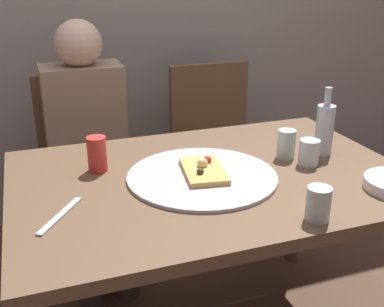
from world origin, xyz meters
TOP-DOWN VIEW (x-y plane):
  - dining_table at (0.00, 0.00)m, footprint 1.32×0.91m
  - pizza_tray at (-0.04, -0.02)m, footprint 0.50×0.50m
  - pizza_slice_last at (-0.03, -0.00)m, footprint 0.16×0.24m
  - wine_bottle at (0.46, 0.04)m, footprint 0.07×0.07m
  - tumbler_near at (0.31, 0.05)m, footprint 0.07×0.07m
  - tumbler_far at (0.16, -0.38)m, footprint 0.07×0.07m
  - wine_glass at (0.35, -0.04)m, footprint 0.07×0.07m
  - soda_can at (-0.36, 0.16)m, footprint 0.07×0.07m
  - table_knife at (-0.51, -0.12)m, footprint 0.14×0.19m
  - chair_left at (-0.32, 0.85)m, footprint 0.44×0.44m
  - chair_right at (0.38, 0.85)m, footprint 0.44×0.44m
  - guest_in_sweater at (-0.32, 0.70)m, footprint 0.36×0.56m

SIDE VIEW (x-z plane):
  - chair_left at x=-0.32m, z-range 0.06..0.96m
  - chair_right at x=0.38m, z-range 0.06..0.96m
  - guest_in_sweater at x=-0.32m, z-range 0.06..1.23m
  - dining_table at x=0.00m, z-range 0.28..1.00m
  - table_knife at x=-0.51m, z-range 0.72..0.73m
  - pizza_tray at x=-0.04m, z-range 0.72..0.74m
  - pizza_slice_last at x=-0.03m, z-range 0.72..0.77m
  - wine_glass at x=0.35m, z-range 0.72..0.82m
  - tumbler_far at x=0.16m, z-range 0.72..0.82m
  - tumbler_near at x=0.31m, z-range 0.72..0.83m
  - soda_can at x=-0.36m, z-range 0.72..0.85m
  - wine_bottle at x=0.46m, z-range 0.70..0.95m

